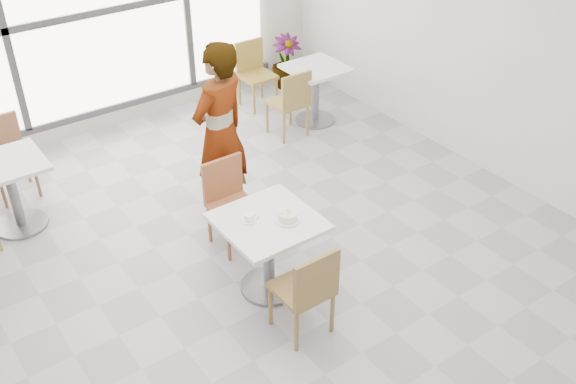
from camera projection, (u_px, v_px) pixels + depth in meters
floor at (269, 266)px, 6.12m from camera, size 7.00×7.00×0.00m
wall_back at (98, 10)px, 7.65m from camera, size 6.00×0.00×6.00m
wall_right at (508, 44)px, 6.74m from camera, size 0.00×7.00×7.00m
window at (100, 11)px, 7.60m from camera, size 4.60×0.07×2.52m
main_table at (268, 241)px, 5.59m from camera, size 0.80×0.80×0.75m
chair_near at (308, 288)px, 5.14m from camera, size 0.42×0.42×0.87m
chair_far at (229, 197)px, 6.19m from camera, size 0.42×0.42×0.87m
oatmeal_bowl at (287, 216)px, 5.43m from camera, size 0.21×0.21×0.10m
coffee_cup at (249, 218)px, 5.44m from camera, size 0.16×0.13×0.07m
person at (220, 134)px, 6.34m from camera, size 0.78×0.62×1.86m
bg_table_left at (11, 185)px, 6.38m from camera, size 0.70×0.70×0.75m
bg_table_right at (316, 86)px, 8.29m from camera, size 0.70×0.70×0.75m
bg_chair_left_far at (6, 151)px, 6.91m from camera, size 0.42×0.42×0.87m
bg_chair_right_near at (291, 100)px, 7.93m from camera, size 0.42×0.42×0.87m
bg_chair_right_far at (254, 69)px, 8.70m from camera, size 0.42×0.42×0.87m
plant_right at (286, 62)px, 9.24m from camera, size 0.49×0.49×0.75m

